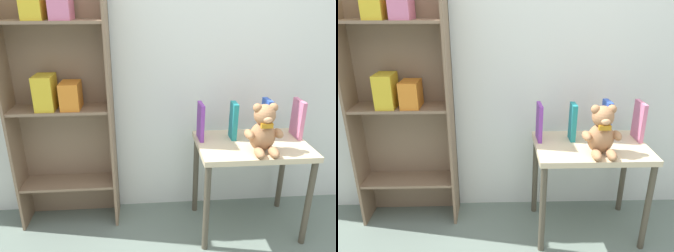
% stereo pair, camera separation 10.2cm
% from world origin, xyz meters
% --- Properties ---
extents(wall_back, '(4.80, 0.06, 2.50)m').
position_xyz_m(wall_back, '(0.00, 1.27, 1.25)').
color(wall_back, silver).
rests_on(wall_back, ground_plane).
extents(bookshelf_side, '(0.66, 0.24, 1.70)m').
position_xyz_m(bookshelf_side, '(-0.95, 1.13, 0.95)').
color(bookshelf_side, '#7F664C').
rests_on(bookshelf_side, ground_plane).
extents(display_table, '(0.71, 0.48, 0.64)m').
position_xyz_m(display_table, '(0.28, 0.92, 0.55)').
color(display_table, beige).
rests_on(display_table, ground_plane).
extents(teddy_bear, '(0.23, 0.21, 0.30)m').
position_xyz_m(teddy_bear, '(0.30, 0.80, 0.78)').
color(teddy_bear, '#A8754C').
rests_on(teddy_bear, display_table).
extents(book_standing_purple, '(0.03, 0.13, 0.25)m').
position_xyz_m(book_standing_purple, '(-0.04, 1.01, 0.77)').
color(book_standing_purple, purple).
rests_on(book_standing_purple, display_table).
extents(book_standing_teal, '(0.03, 0.10, 0.25)m').
position_xyz_m(book_standing_teal, '(0.17, 1.01, 0.77)').
color(book_standing_teal, teal).
rests_on(book_standing_teal, display_table).
extents(book_standing_blue, '(0.04, 0.11, 0.26)m').
position_xyz_m(book_standing_blue, '(0.39, 1.00, 0.78)').
color(book_standing_blue, '#2D51B7').
rests_on(book_standing_blue, display_table).
extents(book_standing_pink, '(0.03, 0.15, 0.26)m').
position_xyz_m(book_standing_pink, '(0.61, 1.00, 0.77)').
color(book_standing_pink, '#D17093').
rests_on(book_standing_pink, display_table).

